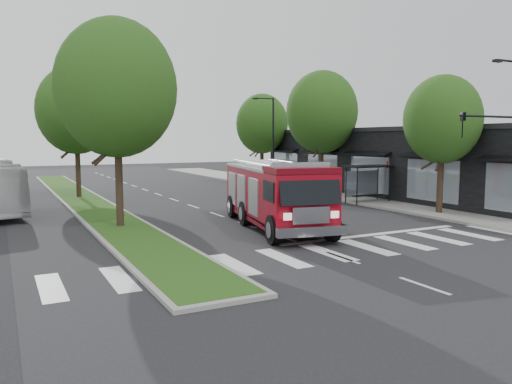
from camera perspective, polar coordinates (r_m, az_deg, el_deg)
ground at (r=22.20m, az=3.59°, el=-5.37°), size 140.00×140.00×0.00m
sidewalk_right at (r=37.44m, az=12.17°, el=-0.69°), size 5.00×80.00×0.15m
median at (r=37.27m, az=-19.14°, el=-0.91°), size 3.00×50.00×0.15m
storefront_row at (r=40.25m, az=17.20°, el=3.11°), size 8.00×30.00×5.00m
bus_shelter at (r=35.01m, az=12.53°, el=2.07°), size 3.20×1.60×2.61m
tree_right_near at (r=30.71m, az=20.55°, el=7.76°), size 4.40×4.40×8.05m
tree_right_mid at (r=39.82m, az=7.55°, el=9.04°), size 5.60×5.60×9.72m
tree_right_far at (r=48.34m, az=0.68°, el=7.79°), size 5.00×5.00×8.73m
tree_median_near at (r=25.31m, az=-15.67°, el=11.33°), size 5.80×5.80×10.16m
tree_median_far at (r=39.05m, az=-19.90°, el=8.79°), size 5.60×5.60×9.72m
streetlight_right_near at (r=25.75m, az=26.76°, el=6.02°), size 4.08×0.22×8.00m
streetlight_right_far at (r=44.25m, az=1.80°, el=6.19°), size 2.11×0.20×8.00m
fire_engine at (r=24.70m, az=2.25°, el=-0.35°), size 4.84×10.24×3.42m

